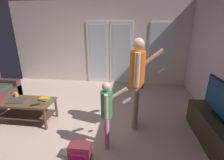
{
  "coord_description": "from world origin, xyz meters",
  "views": [
    {
      "loc": [
        1.14,
        -2.51,
        1.85
      ],
      "look_at": [
        0.82,
        -0.02,
        1.0
      ],
      "focal_mm": 25.18,
      "sensor_mm": 36.0,
      "label": 1
    }
  ],
  "objects": [
    {
      "name": "coffee_table",
      "position": [
        -0.93,
        0.08,
        0.33
      ],
      "size": [
        1.08,
        0.52,
        0.46
      ],
      "color": "brown",
      "rests_on": "ground_plane"
    },
    {
      "name": "wall_back_with_doors",
      "position": [
        0.09,
        2.73,
        1.31
      ],
      "size": [
        5.91,
        0.09,
        2.7
      ],
      "color": "silver",
      "rests_on": "ground_plane"
    },
    {
      "name": "loose_keyboard",
      "position": [
        0.33,
        -0.72,
        0.01
      ],
      "size": [
        0.46,
        0.25,
        0.02
      ],
      "color": "white",
      "rests_on": "ground_plane"
    },
    {
      "name": "person_child",
      "position": [
        0.8,
        -0.43,
        0.66
      ],
      "size": [
        0.45,
        0.34,
        1.1
      ],
      "color": "pink",
      "rests_on": "ground_plane"
    },
    {
      "name": "book_stack",
      "position": [
        -0.57,
        0.17,
        0.48
      ],
      "size": [
        0.24,
        0.21,
        0.05
      ],
      "color": "#3F8655",
      "rests_on": "coffee_table"
    },
    {
      "name": "person_adult",
      "position": [
        1.25,
        0.17,
        1.01
      ],
      "size": [
        0.64,
        0.46,
        1.69
      ],
      "color": "tan",
      "rests_on": "ground_plane"
    },
    {
      "name": "backpack",
      "position": [
        0.44,
        -0.74,
        0.12
      ],
      "size": [
        0.32,
        0.22,
        0.24
      ],
      "color": "maroon",
      "rests_on": "ground_plane"
    },
    {
      "name": "flat_screen_tv",
      "position": [
        2.57,
        -0.11,
        0.76
      ],
      "size": [
        0.08,
        1.05,
        0.6
      ],
      "color": "black",
      "rests_on": "tv_stand"
    },
    {
      "name": "tv_stand",
      "position": [
        2.57,
        -0.12,
        0.23
      ],
      "size": [
        0.48,
        1.37,
        0.46
      ],
      "color": "#2F2B18",
      "rests_on": "ground_plane"
    },
    {
      "name": "tv_remote_black",
      "position": [
        -0.63,
        -0.07,
        0.47
      ],
      "size": [
        0.17,
        0.13,
        0.02
      ],
      "primitive_type": "cube",
      "rotation": [
        0.0,
        0.0,
        0.51
      ],
      "color": "black",
      "rests_on": "coffee_table"
    },
    {
      "name": "ground_plane",
      "position": [
        0.0,
        0.0,
        -0.01
      ],
      "size": [
        5.91,
        5.53,
        0.02
      ],
      "primitive_type": "cube",
      "color": "tan"
    },
    {
      "name": "cup_by_laptop",
      "position": [
        -1.26,
        0.25,
        0.5
      ],
      "size": [
        0.07,
        0.07,
        0.09
      ],
      "primitive_type": "cylinder",
      "color": "gold",
      "rests_on": "coffee_table"
    },
    {
      "name": "laptop_closed",
      "position": [
        -1.11,
        0.04,
        0.47
      ],
      "size": [
        0.37,
        0.33,
        0.02
      ],
      "primitive_type": "cube",
      "rotation": [
        0.0,
        0.0,
        0.24
      ],
      "color": "#3C3B3A",
      "rests_on": "coffee_table"
    }
  ]
}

